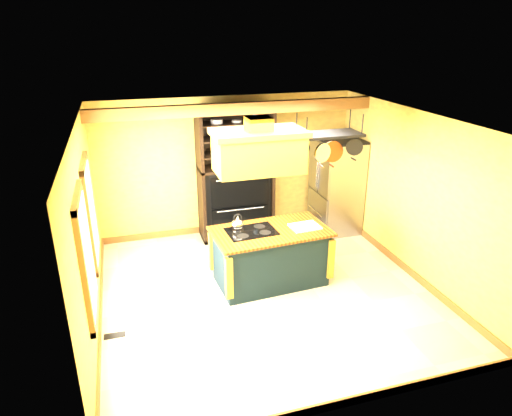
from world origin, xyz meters
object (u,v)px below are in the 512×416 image
kitchen_island (270,256)px  range_hood (259,149)px  refrigerator (336,187)px  hutch (235,189)px  pot_rack (328,140)px

kitchen_island → range_hood: bearing=176.2°
kitchen_island → refrigerator: size_ratio=1.02×
kitchen_island → hutch: 2.01m
pot_rack → hutch: bearing=116.6°
kitchen_island → pot_rack: size_ratio=1.80×
kitchen_island → hutch: hutch is taller
range_hood → hutch: 2.34m
range_hood → pot_rack: size_ratio=1.29×
kitchen_island → pot_rack: bearing=-3.8°
pot_rack → hutch: size_ratio=0.42×
kitchen_island → hutch: size_ratio=0.76×
pot_rack → range_hood: bearing=-179.9°
kitchen_island → refrigerator: refrigerator is taller
kitchen_island → refrigerator: (1.92, 1.63, 0.43)m
range_hood → pot_rack: (1.10, 0.00, 0.06)m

